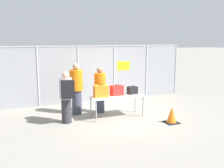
{
  "coord_description": "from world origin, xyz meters",
  "views": [
    {
      "loc": [
        -3.3,
        -7.76,
        2.63
      ],
      "look_at": [
        -0.02,
        0.46,
        1.05
      ],
      "focal_mm": 40.0,
      "sensor_mm": 36.0,
      "label": 1
    }
  ],
  "objects_px": {
    "inspection_table": "(117,97)",
    "traveler_hooded": "(66,95)",
    "suitcase_orange": "(101,91)",
    "security_worker_near": "(100,89)",
    "security_worker_far": "(76,88)",
    "suitcase_red": "(117,90)",
    "traffic_cone": "(172,116)",
    "utility_trailer": "(111,84)",
    "suitcase_black": "(132,90)"
  },
  "relations": [
    {
      "from": "inspection_table",
      "to": "traveler_hooded",
      "type": "relative_size",
      "value": 1.1
    },
    {
      "from": "suitcase_orange",
      "to": "security_worker_near",
      "type": "bearing_deg",
      "value": 73.27
    },
    {
      "from": "security_worker_far",
      "to": "security_worker_near",
      "type": "bearing_deg",
      "value": -177.1
    },
    {
      "from": "suitcase_red",
      "to": "traffic_cone",
      "type": "bearing_deg",
      "value": -43.41
    },
    {
      "from": "traveler_hooded",
      "to": "traffic_cone",
      "type": "distance_m",
      "value": 3.4
    },
    {
      "from": "utility_trailer",
      "to": "traffic_cone",
      "type": "bearing_deg",
      "value": -89.36
    },
    {
      "from": "security_worker_far",
      "to": "traffic_cone",
      "type": "height_order",
      "value": "security_worker_far"
    },
    {
      "from": "suitcase_orange",
      "to": "suitcase_red",
      "type": "relative_size",
      "value": 1.14
    },
    {
      "from": "inspection_table",
      "to": "utility_trailer",
      "type": "relative_size",
      "value": 0.55
    },
    {
      "from": "inspection_table",
      "to": "suitcase_orange",
      "type": "height_order",
      "value": "suitcase_orange"
    },
    {
      "from": "inspection_table",
      "to": "security_worker_far",
      "type": "xyz_separation_m",
      "value": [
        -1.19,
        0.87,
        0.25
      ]
    },
    {
      "from": "suitcase_red",
      "to": "security_worker_far",
      "type": "relative_size",
      "value": 0.23
    },
    {
      "from": "security_worker_near",
      "to": "traffic_cone",
      "type": "relative_size",
      "value": 3.18
    },
    {
      "from": "traveler_hooded",
      "to": "utility_trailer",
      "type": "height_order",
      "value": "traveler_hooded"
    },
    {
      "from": "suitcase_black",
      "to": "inspection_table",
      "type": "bearing_deg",
      "value": -174.27
    },
    {
      "from": "inspection_table",
      "to": "traveler_hooded",
      "type": "height_order",
      "value": "traveler_hooded"
    },
    {
      "from": "suitcase_black",
      "to": "security_worker_far",
      "type": "height_order",
      "value": "security_worker_far"
    },
    {
      "from": "inspection_table",
      "to": "suitcase_red",
      "type": "xyz_separation_m",
      "value": [
        0.02,
        0.07,
        0.23
      ]
    },
    {
      "from": "traveler_hooded",
      "to": "security_worker_near",
      "type": "bearing_deg",
      "value": 5.85
    },
    {
      "from": "security_worker_near",
      "to": "security_worker_far",
      "type": "height_order",
      "value": "security_worker_far"
    },
    {
      "from": "suitcase_red",
      "to": "traveler_hooded",
      "type": "height_order",
      "value": "traveler_hooded"
    },
    {
      "from": "traveler_hooded",
      "to": "security_worker_near",
      "type": "height_order",
      "value": "security_worker_near"
    },
    {
      "from": "security_worker_near",
      "to": "inspection_table",
      "type": "bearing_deg",
      "value": 101.78
    },
    {
      "from": "suitcase_black",
      "to": "security_worker_far",
      "type": "distance_m",
      "value": 1.97
    },
    {
      "from": "inspection_table",
      "to": "security_worker_far",
      "type": "distance_m",
      "value": 1.5
    },
    {
      "from": "utility_trailer",
      "to": "traffic_cone",
      "type": "xyz_separation_m",
      "value": [
        0.06,
        -5.08,
        -0.17
      ]
    },
    {
      "from": "suitcase_orange",
      "to": "traffic_cone",
      "type": "relative_size",
      "value": 0.93
    },
    {
      "from": "suitcase_orange",
      "to": "suitcase_black",
      "type": "distance_m",
      "value": 1.18
    },
    {
      "from": "inspection_table",
      "to": "suitcase_red",
      "type": "relative_size",
      "value": 4.26
    },
    {
      "from": "suitcase_black",
      "to": "traffic_cone",
      "type": "bearing_deg",
      "value": -58.97
    },
    {
      "from": "suitcase_black",
      "to": "traveler_hooded",
      "type": "xyz_separation_m",
      "value": [
        -2.34,
        -0.07,
        0.03
      ]
    },
    {
      "from": "utility_trailer",
      "to": "traffic_cone",
      "type": "height_order",
      "value": "utility_trailer"
    },
    {
      "from": "traveler_hooded",
      "to": "suitcase_orange",
      "type": "bearing_deg",
      "value": -20.92
    },
    {
      "from": "suitcase_red",
      "to": "security_worker_near",
      "type": "distance_m",
      "value": 0.77
    },
    {
      "from": "inspection_table",
      "to": "utility_trailer",
      "type": "distance_m",
      "value": 4.09
    },
    {
      "from": "inspection_table",
      "to": "security_worker_near",
      "type": "relative_size",
      "value": 1.09
    },
    {
      "from": "suitcase_black",
      "to": "traveler_hooded",
      "type": "distance_m",
      "value": 2.34
    },
    {
      "from": "inspection_table",
      "to": "suitcase_red",
      "type": "distance_m",
      "value": 0.24
    },
    {
      "from": "security_worker_near",
      "to": "traveler_hooded",
      "type": "bearing_deg",
      "value": 14.6
    },
    {
      "from": "inspection_table",
      "to": "traffic_cone",
      "type": "distance_m",
      "value": 1.89
    },
    {
      "from": "suitcase_orange",
      "to": "traffic_cone",
      "type": "bearing_deg",
      "value": -32.62
    },
    {
      "from": "traveler_hooded",
      "to": "suitcase_red",
      "type": "bearing_deg",
      "value": -20.23
    },
    {
      "from": "suitcase_orange",
      "to": "security_worker_near",
      "type": "xyz_separation_m",
      "value": [
        0.21,
        0.71,
        -0.09
      ]
    },
    {
      "from": "suitcase_red",
      "to": "security_worker_near",
      "type": "relative_size",
      "value": 0.26
    },
    {
      "from": "traveler_hooded",
      "to": "security_worker_far",
      "type": "relative_size",
      "value": 0.91
    },
    {
      "from": "traveler_hooded",
      "to": "security_worker_near",
      "type": "distance_m",
      "value": 1.57
    },
    {
      "from": "suitcase_orange",
      "to": "security_worker_far",
      "type": "relative_size",
      "value": 0.27
    },
    {
      "from": "suitcase_orange",
      "to": "traveler_hooded",
      "type": "distance_m",
      "value": 1.16
    },
    {
      "from": "inspection_table",
      "to": "traffic_cone",
      "type": "bearing_deg",
      "value": -41.52
    },
    {
      "from": "security_worker_near",
      "to": "security_worker_far",
      "type": "xyz_separation_m",
      "value": [
        -0.83,
        0.13,
        0.08
      ]
    }
  ]
}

